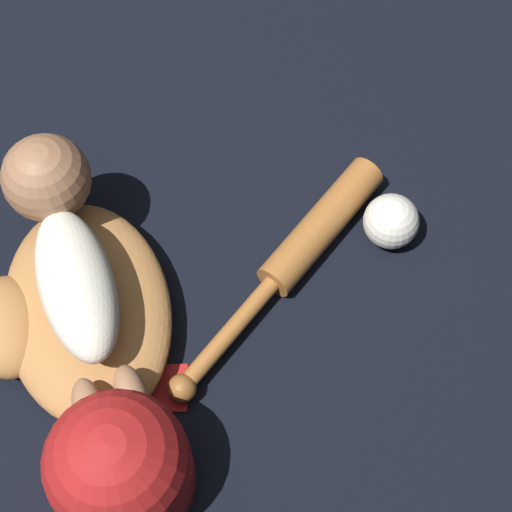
% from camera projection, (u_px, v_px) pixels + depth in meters
% --- Properties ---
extents(ground_plane, '(6.00, 6.00, 0.00)m').
position_uv_depth(ground_plane, '(131.00, 332.00, 1.13)').
color(ground_plane, black).
extents(baseball_glove, '(0.33, 0.27, 0.07)m').
position_uv_depth(baseball_glove, '(74.00, 313.00, 1.11)').
color(baseball_glove, '#A8703D').
rests_on(baseball_glove, ground).
extents(baby_figure, '(0.40, 0.11, 0.11)m').
position_uv_depth(baby_figure, '(64.00, 242.00, 1.06)').
color(baby_figure, silver).
rests_on(baby_figure, baseball_glove).
extents(baseball_bat, '(0.27, 0.37, 0.05)m').
position_uv_depth(baseball_bat, '(301.00, 249.00, 1.16)').
color(baseball_bat, '#9E602D').
rests_on(baseball_bat, ground).
extents(baseball, '(0.08, 0.08, 0.08)m').
position_uv_depth(baseball, '(391.00, 221.00, 1.17)').
color(baseball, silver).
rests_on(baseball, ground).
extents(baseball_cap, '(0.25, 0.20, 0.17)m').
position_uv_depth(baseball_cap, '(119.00, 466.00, 0.98)').
color(baseball_cap, maroon).
rests_on(baseball_cap, ground).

